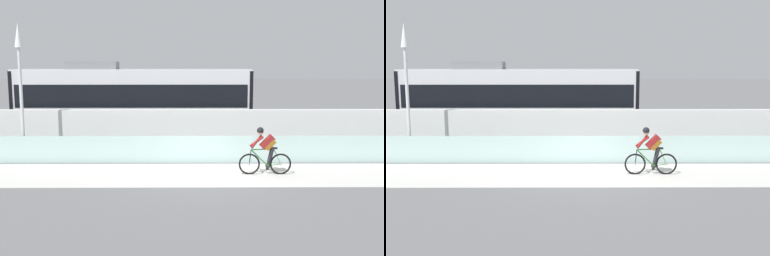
% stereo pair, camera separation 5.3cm
% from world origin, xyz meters
% --- Properties ---
extents(ground_plane, '(200.00, 200.00, 0.00)m').
position_xyz_m(ground_plane, '(0.00, 0.00, 0.00)').
color(ground_plane, slate).
extents(bike_path_deck, '(32.00, 3.20, 0.01)m').
position_xyz_m(bike_path_deck, '(0.00, 0.00, 0.01)').
color(bike_path_deck, silver).
rests_on(bike_path_deck, ground).
extents(glass_parapet, '(32.00, 0.05, 1.02)m').
position_xyz_m(glass_parapet, '(0.00, 1.85, 0.51)').
color(glass_parapet, silver).
rests_on(glass_parapet, ground).
extents(concrete_barrier_wall, '(32.00, 0.36, 1.83)m').
position_xyz_m(concrete_barrier_wall, '(0.00, 3.65, 0.92)').
color(concrete_barrier_wall, silver).
rests_on(concrete_barrier_wall, ground).
extents(tram_rail_near, '(32.00, 0.08, 0.01)m').
position_xyz_m(tram_rail_near, '(0.00, 6.13, 0.00)').
color(tram_rail_near, '#595654').
rests_on(tram_rail_near, ground).
extents(tram_rail_far, '(32.00, 0.08, 0.01)m').
position_xyz_m(tram_rail_far, '(0.00, 7.57, 0.00)').
color(tram_rail_far, '#595654').
rests_on(tram_rail_far, ground).
extents(tram, '(11.06, 2.54, 3.81)m').
position_xyz_m(tram, '(-3.09, 6.85, 1.89)').
color(tram, silver).
rests_on(tram, ground).
extents(cyclist_on_bike, '(1.77, 0.58, 1.61)m').
position_xyz_m(cyclist_on_bike, '(2.09, 0.00, 0.78)').
color(cyclist_on_bike, black).
rests_on(cyclist_on_bike, ground).
extents(lamp_post_antenna, '(0.28, 0.28, 5.20)m').
position_xyz_m(lamp_post_antenna, '(-6.76, 2.15, 3.29)').
color(lamp_post_antenna, gray).
rests_on(lamp_post_antenna, ground).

